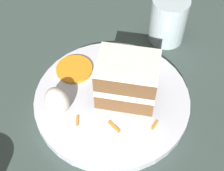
# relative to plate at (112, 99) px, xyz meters

# --- Properties ---
(ground_plane) EXTENTS (6.00, 6.00, 0.00)m
(ground_plane) POSITION_rel_plate_xyz_m (-0.02, -0.03, -0.04)
(ground_plane) COLOR #4C4742
(ground_plane) RESTS_ON ground
(dining_table) EXTENTS (1.24, 0.97, 0.04)m
(dining_table) POSITION_rel_plate_xyz_m (-0.02, -0.03, -0.03)
(dining_table) COLOR #384742
(dining_table) RESTS_ON ground
(plate) EXTENTS (0.27, 0.27, 0.02)m
(plate) POSITION_rel_plate_xyz_m (0.00, 0.00, 0.00)
(plate) COLOR silver
(plate) RESTS_ON dining_table
(cake_slice) EXTENTS (0.12, 0.12, 0.09)m
(cake_slice) POSITION_rel_plate_xyz_m (0.02, 0.02, 0.05)
(cake_slice) COLOR brown
(cake_slice) RESTS_ON plate
(cream_dollop) EXTENTS (0.04, 0.04, 0.05)m
(cream_dollop) POSITION_rel_plate_xyz_m (-0.04, -0.09, 0.03)
(cream_dollop) COLOR white
(cream_dollop) RESTS_ON plate
(orange_garnish) EXTENTS (0.07, 0.07, 0.01)m
(orange_garnish) POSITION_rel_plate_xyz_m (-0.09, -0.01, 0.01)
(orange_garnish) COLOR orange
(orange_garnish) RESTS_ON plate
(carrot_shreds_scatter) EXTENTS (0.17, 0.13, 0.00)m
(carrot_shreds_scatter) POSITION_rel_plate_xyz_m (0.02, -0.02, 0.01)
(carrot_shreds_scatter) COLOR orange
(carrot_shreds_scatter) RESTS_ON plate
(drinking_glass) EXTENTS (0.07, 0.07, 0.10)m
(drinking_glass) POSITION_rel_plate_xyz_m (-0.05, 0.20, 0.03)
(drinking_glass) COLOR silver
(drinking_glass) RESTS_ON dining_table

